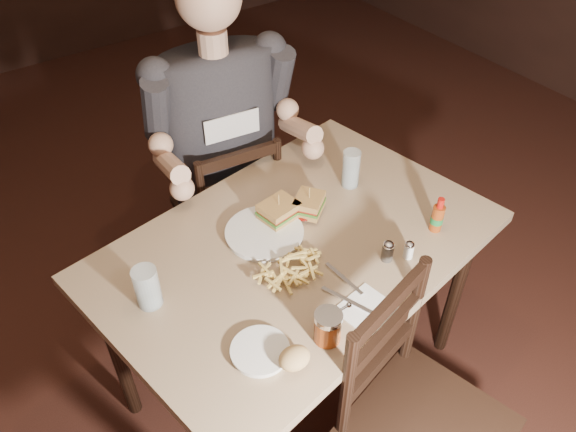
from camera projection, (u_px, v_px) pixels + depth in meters
room_shell at (291, 72)px, 1.37m from camera, size 7.00×7.00×7.00m
main_table at (297, 259)px, 1.87m from camera, size 1.40×1.05×0.77m
chair_far at (227, 211)px, 2.47m from camera, size 0.45×0.48×0.86m
chair_near at (428, 429)px, 1.67m from camera, size 0.52×0.55×0.92m
diner at (223, 111)px, 2.08m from camera, size 0.65×0.54×1.04m
dinner_plate at (264, 234)px, 1.85m from camera, size 0.29×0.29×0.01m
sandwich_left at (279, 206)px, 1.86m from camera, size 0.14×0.12×0.10m
sandwich_right at (309, 200)px, 1.89m from camera, size 0.14×0.13×0.10m
fries_pile at (293, 269)px, 1.69m from camera, size 0.28×0.22×0.04m
ketchup_dollop at (304, 217)px, 1.89m from camera, size 0.05×0.05×0.01m
glass_left at (147, 287)px, 1.59m from camera, size 0.08×0.08×0.13m
glass_right at (351, 169)px, 2.01m from camera, size 0.07×0.07×0.14m
hot_sauce at (438, 214)px, 1.83m from camera, size 0.05×0.05×0.13m
salt_shaker at (409, 250)px, 1.76m from camera, size 0.04×0.04×0.06m
pepper_shaker at (388, 251)px, 1.75m from camera, size 0.04×0.04×0.07m
syrup_dispenser at (328, 327)px, 1.51m from camera, size 0.09×0.09×0.10m
napkin at (367, 309)px, 1.62m from camera, size 0.17×0.16×0.00m
knife at (351, 302)px, 1.63m from camera, size 0.08×0.19×0.00m
fork at (344, 278)px, 1.70m from camera, size 0.02×0.16×0.01m
side_plate at (260, 352)px, 1.50m from camera, size 0.18×0.18×0.01m
bread_roll at (294, 358)px, 1.45m from camera, size 0.10×0.09×0.05m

